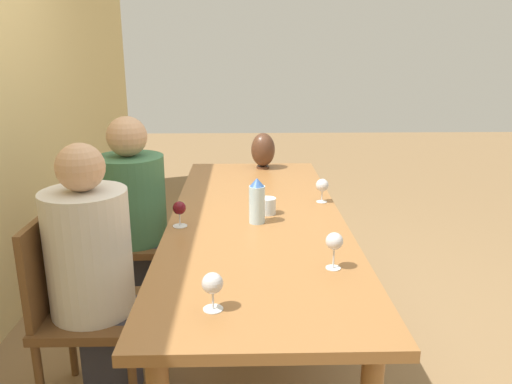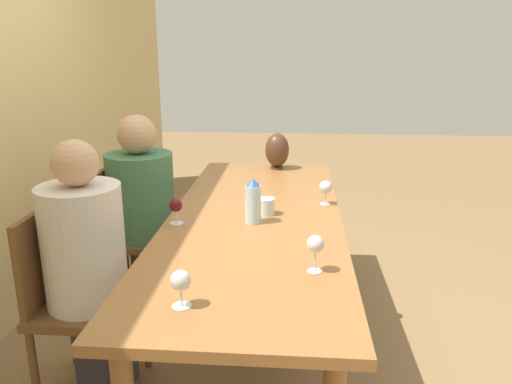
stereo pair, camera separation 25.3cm
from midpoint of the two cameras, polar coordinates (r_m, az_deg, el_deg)
name	(u,v)px [view 1 (the left image)]	position (r m, az deg, el deg)	size (l,w,h in m)	color
ground_plane	(256,348)	(2.82, -2.65, -17.45)	(14.00, 14.00, 0.00)	olive
dining_table	(256,230)	(2.51, -2.85, -4.45)	(2.32, 0.85, 0.76)	#936033
water_bottle	(258,201)	(2.36, -2.85, -1.10)	(0.08, 0.08, 0.22)	silver
water_tumbler	(268,206)	(2.50, -1.55, -1.65)	(0.08, 0.08, 0.08)	silver
vase	(263,150)	(3.43, -1.31, 4.80)	(0.16, 0.16, 0.25)	#4C2D1E
wine_glass_0	(213,284)	(1.62, -9.56, -10.46)	(0.07, 0.07, 0.13)	silver
wine_glass_1	(179,209)	(2.36, -11.81, -1.96)	(0.07, 0.07, 0.12)	silver
wine_glass_2	(322,186)	(2.69, 4.92, 0.68)	(0.07, 0.07, 0.13)	silver
wine_glass_3	(334,242)	(1.88, 5.14, -5.81)	(0.07, 0.07, 0.14)	silver
chair_near	(79,305)	(2.39, -22.57, -11.96)	(0.44, 0.44, 0.88)	brown
chair_far	(123,236)	(3.10, -17.27, -4.87)	(0.44, 0.44, 0.88)	brown
person_near	(94,273)	(2.30, -21.07, -8.66)	(0.35, 0.35, 1.20)	#2D2D38
person_far	(135,213)	(3.03, -15.98, -2.31)	(0.39, 0.39, 1.20)	#2D2D38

